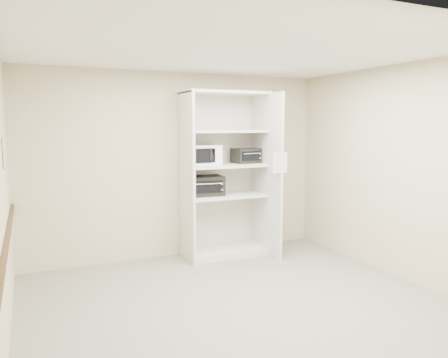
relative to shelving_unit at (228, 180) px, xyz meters
name	(u,v)px	position (x,y,z in m)	size (l,w,h in m)	color
floor	(237,303)	(-0.67, -1.70, -1.13)	(4.50, 4.00, 0.01)	slate
ceiling	(238,50)	(-0.67, -1.70, 1.57)	(4.50, 4.00, 0.01)	white
wall_back	(178,165)	(-0.67, 0.30, 0.22)	(4.50, 0.02, 2.70)	#C2AC93
wall_front	(374,217)	(-0.67, -3.70, 0.22)	(4.50, 0.02, 2.70)	#C2AC93
wall_left	(0,195)	(-2.92, -1.70, 0.22)	(0.02, 4.00, 2.70)	#C2AC93
wall_right	(397,172)	(1.58, -1.70, 0.22)	(0.02, 4.00, 2.70)	#C2AC93
shelving_unit	(228,180)	(0.00, 0.00, 0.00)	(1.24, 0.92, 2.42)	silver
microwave	(203,155)	(-0.38, 0.05, 0.38)	(0.47, 0.36, 0.28)	white
toaster_oven_upper	(246,156)	(0.32, 0.03, 0.35)	(0.39, 0.29, 0.22)	black
toaster_oven_lower	(205,186)	(-0.34, 0.05, -0.07)	(0.51, 0.38, 0.28)	black
paper_sign	(280,163)	(0.52, -0.63, 0.29)	(0.22, 0.01, 0.29)	white
chair_rail	(6,246)	(-2.89, -1.70, -0.23)	(0.04, 3.98, 0.08)	#351D09
wall_poster	(4,153)	(-2.90, -0.89, 0.53)	(0.01, 0.23, 0.32)	silver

